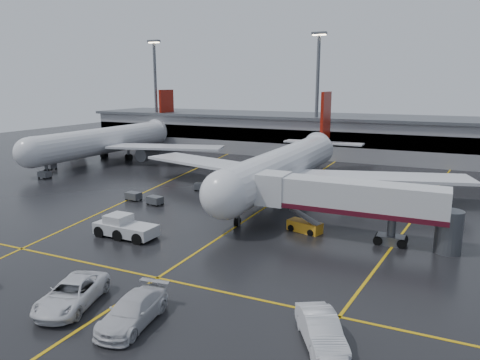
% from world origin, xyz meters
% --- Properties ---
extents(ground, '(220.00, 220.00, 0.00)m').
position_xyz_m(ground, '(0.00, 0.00, 0.00)').
color(ground, black).
rests_on(ground, ground).
extents(apron_line_centre, '(0.25, 90.00, 0.02)m').
position_xyz_m(apron_line_centre, '(0.00, 0.00, 0.01)').
color(apron_line_centre, gold).
rests_on(apron_line_centre, ground).
extents(apron_line_stop, '(60.00, 0.25, 0.02)m').
position_xyz_m(apron_line_stop, '(0.00, -22.00, 0.01)').
color(apron_line_stop, gold).
rests_on(apron_line_stop, ground).
extents(apron_line_left, '(9.99, 69.35, 0.02)m').
position_xyz_m(apron_line_left, '(-20.00, 10.00, 0.01)').
color(apron_line_left, gold).
rests_on(apron_line_left, ground).
extents(apron_line_right, '(7.57, 69.64, 0.02)m').
position_xyz_m(apron_line_right, '(18.00, 10.00, 0.01)').
color(apron_line_right, gold).
rests_on(apron_line_right, ground).
extents(terminal, '(122.00, 19.00, 8.60)m').
position_xyz_m(terminal, '(0.00, 47.93, 4.32)').
color(terminal, gray).
rests_on(terminal, ground).
extents(light_mast_left, '(3.00, 1.20, 25.45)m').
position_xyz_m(light_mast_left, '(-45.00, 42.00, 14.47)').
color(light_mast_left, '#595B60').
rests_on(light_mast_left, ground).
extents(light_mast_mid, '(3.00, 1.20, 25.45)m').
position_xyz_m(light_mast_mid, '(-5.00, 42.00, 14.47)').
color(light_mast_mid, '#595B60').
rests_on(light_mast_mid, ground).
extents(main_airliner, '(48.80, 45.60, 14.10)m').
position_xyz_m(main_airliner, '(0.00, 9.70, 4.21)').
color(main_airliner, silver).
rests_on(main_airliner, ground).
extents(second_airliner, '(48.80, 45.60, 14.10)m').
position_xyz_m(second_airliner, '(-42.00, 21.70, 4.21)').
color(second_airliner, silver).
rests_on(second_airliner, ground).
extents(jet_bridge, '(19.90, 3.40, 6.05)m').
position_xyz_m(jet_bridge, '(11.87, -6.00, 3.93)').
color(jet_bridge, silver).
rests_on(jet_bridge, ground).
extents(pushback_tractor, '(6.63, 2.98, 2.34)m').
position_xyz_m(pushback_tractor, '(-8.87, -15.11, 0.93)').
color(pushback_tractor, '#BDBDBF').
rests_on(pushback_tractor, ground).
extents(belt_loader, '(3.93, 2.56, 2.31)m').
position_xyz_m(belt_loader, '(7.29, -5.79, 0.57)').
color(belt_loader, orange).
rests_on(belt_loader, ground).
extents(service_van_a, '(4.77, 7.21, 1.84)m').
position_xyz_m(service_van_a, '(-2.69, -28.38, 0.92)').
color(service_van_a, silver).
rests_on(service_van_a, ground).
extents(service_van_b, '(3.31, 6.57, 1.83)m').
position_xyz_m(service_van_b, '(2.69, -28.49, 0.92)').
color(service_van_b, silver).
rests_on(service_van_b, ground).
extents(service_van_c, '(4.57, 5.91, 1.87)m').
position_xyz_m(service_van_c, '(14.34, -25.68, 0.94)').
color(service_van_c, silver).
rests_on(service_van_c, ground).
extents(baggage_cart_a, '(2.22, 1.67, 1.12)m').
position_xyz_m(baggage_cart_a, '(-13.39, -3.55, 0.63)').
color(baggage_cart_a, '#595B60').
rests_on(baggage_cart_a, ground).
extents(baggage_cart_b, '(2.13, 1.51, 1.12)m').
position_xyz_m(baggage_cart_b, '(-17.31, -2.90, 0.63)').
color(baggage_cart_b, '#595B60').
rests_on(baggage_cart_b, ground).
extents(baggage_cart_c, '(2.28, 1.80, 1.12)m').
position_xyz_m(baggage_cart_c, '(-11.87, 5.92, 0.63)').
color(baggage_cart_c, '#595B60').
rests_on(baggage_cart_c, ground).
extents(baggage_cart_d, '(2.21, 1.66, 1.12)m').
position_xyz_m(baggage_cart_d, '(-45.43, 9.06, 0.63)').
color(baggage_cart_d, '#595B60').
rests_on(baggage_cart_d, ground).
extents(baggage_cart_e, '(2.08, 1.42, 1.12)m').
position_xyz_m(baggage_cart_e, '(-39.86, 2.66, 0.63)').
color(baggage_cart_e, '#595B60').
rests_on(baggage_cart_e, ground).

